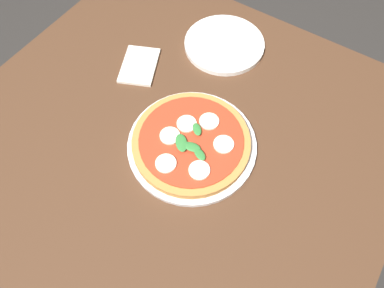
{
  "coord_description": "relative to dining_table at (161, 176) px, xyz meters",
  "views": [
    {
      "loc": [
        -0.27,
        -0.27,
        1.47
      ],
      "look_at": [
        0.07,
        -0.05,
        0.76
      ],
      "focal_mm": 33.08,
      "sensor_mm": 36.0,
      "label": 1
    }
  ],
  "objects": [
    {
      "name": "ground_plane",
      "position": [
        0.0,
        0.0,
        -0.65
      ],
      "size": [
        6.0,
        6.0,
        0.0
      ],
      "primitive_type": "plane",
      "color": "#2D2B28"
    },
    {
      "name": "dining_table",
      "position": [
        0.0,
        0.0,
        0.0
      ],
      "size": [
        1.13,
        1.03,
        0.75
      ],
      "color": "#4C301E",
      "rests_on": "ground_plane"
    },
    {
      "name": "napkin",
      "position": [
        0.2,
        0.2,
        0.11
      ],
      "size": [
        0.16,
        0.14,
        0.01
      ],
      "primitive_type": "cube",
      "rotation": [
        0.0,
        0.0,
        0.42
      ],
      "color": "white",
      "rests_on": "dining_table"
    },
    {
      "name": "pizza",
      "position": [
        0.06,
        -0.05,
        0.13
      ],
      "size": [
        0.27,
        0.27,
        0.03
      ],
      "color": "#C6843F",
      "rests_on": "serving_tray"
    },
    {
      "name": "plate_white",
      "position": [
        0.38,
        0.05,
        0.11
      ],
      "size": [
        0.22,
        0.22,
        0.01
      ],
      "primitive_type": "cylinder",
      "color": "white",
      "rests_on": "dining_table"
    },
    {
      "name": "serving_tray",
      "position": [
        0.07,
        -0.05,
        0.11
      ],
      "size": [
        0.3,
        0.3,
        0.01
      ],
      "primitive_type": "cylinder",
      "color": "silver",
      "rests_on": "dining_table"
    }
  ]
}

